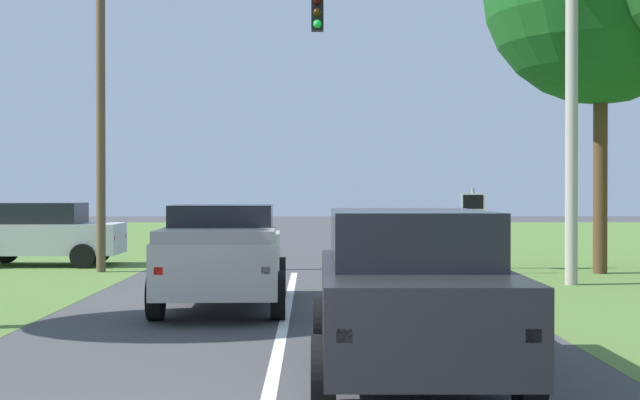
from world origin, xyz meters
TOP-DOWN VIEW (x-y plane):
  - ground_plane at (0.00, 9.15)m, footprint 120.00×120.00m
  - red_suv_near at (1.56, 3.76)m, footprint 2.25×4.89m
  - pickup_truck_lead at (-1.15, 9.45)m, footprint 2.34×4.97m
  - traffic_light at (-3.51, 16.63)m, footprint 6.44×0.40m
  - keep_moving_sign at (4.57, 15.94)m, footprint 0.60×0.09m
  - crossing_suv_far at (-7.27, 18.63)m, footprint 4.43×2.24m
  - utility_pole_right at (6.31, 13.34)m, footprint 0.28×0.28m

SIDE VIEW (x-z plane):
  - ground_plane at x=0.00m, z-range 0.00..0.00m
  - crossing_suv_far at x=-7.27m, z-range 0.04..1.84m
  - pickup_truck_lead at x=-1.15m, z-range 0.04..1.91m
  - red_suv_near at x=1.56m, z-range 0.05..1.94m
  - keep_moving_sign at x=4.57m, z-range 0.31..2.52m
  - utility_pole_right at x=6.31m, z-range 0.00..9.99m
  - traffic_light at x=-3.51m, z-range 1.18..9.11m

